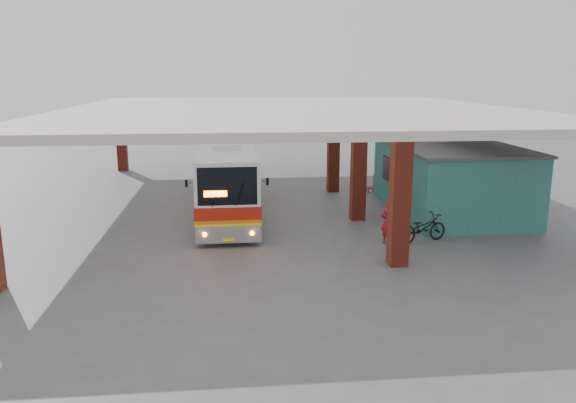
% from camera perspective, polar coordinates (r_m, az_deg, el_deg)
% --- Properties ---
extents(ground, '(90.00, 90.00, 0.00)m').
position_cam_1_polar(ground, '(21.39, 0.93, -4.04)').
color(ground, '#515154').
rests_on(ground, ground).
extents(brick_columns, '(20.10, 21.60, 4.35)m').
position_cam_1_polar(brick_columns, '(25.93, 2.79, 3.89)').
color(brick_columns, maroon).
rests_on(brick_columns, ground).
extents(canopy_roof, '(21.00, 23.00, 0.30)m').
position_cam_1_polar(canopy_roof, '(27.03, 0.40, 9.23)').
color(canopy_roof, beige).
rests_on(canopy_roof, brick_columns).
extents(shop_building, '(5.20, 8.20, 3.11)m').
position_cam_1_polar(shop_building, '(26.67, 16.11, 2.31)').
color(shop_building, '#2A695E').
rests_on(shop_building, ground).
extents(coach_bus, '(2.53, 11.55, 3.35)m').
position_cam_1_polar(coach_bus, '(25.77, -6.22, 2.62)').
color(coach_bus, silver).
rests_on(coach_bus, ground).
extents(motorcycle, '(2.17, 1.30, 1.08)m').
position_cam_1_polar(motorcycle, '(21.76, 13.52, -2.63)').
color(motorcycle, black).
rests_on(motorcycle, ground).
extents(pedestrian, '(0.60, 0.40, 1.63)m').
position_cam_1_polar(pedestrian, '(21.26, 10.16, -2.07)').
color(pedestrian, red).
rests_on(pedestrian, ground).
extents(red_chair, '(0.50, 0.50, 0.90)m').
position_cam_1_polar(red_chair, '(30.38, 8.64, 1.71)').
color(red_chair, '#AE1222').
rests_on(red_chair, ground).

